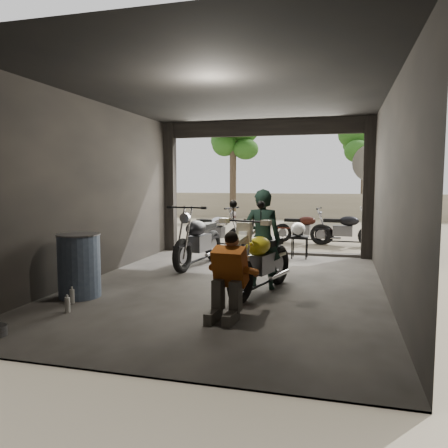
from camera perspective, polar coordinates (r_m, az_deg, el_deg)
The scene contains 16 objects.
ground at distance 7.39m, azimuth 0.55°, elevation -8.21°, with size 80.00×80.00×0.00m, color #7A6D56.
garage at distance 7.72m, azimuth 1.57°, elevation 1.99°, with size 7.00×7.13×3.20m.
boundary_wall at distance 21.06m, azimuth 10.12°, elevation 2.32°, with size 18.00×0.30×1.20m, color gray.
tree_left at distance 20.15m, azimuth 1.19°, elevation 11.90°, with size 2.20×2.20×5.60m.
tree_right at distance 21.05m, azimuth 18.00°, elevation 10.19°, with size 2.20×2.20×5.00m.
main_bike at distance 6.86m, azimuth 4.91°, elevation -4.06°, with size 0.76×1.84×1.23m, color beige, non-canonical shape.
left_bike at distance 9.04m, azimuth -3.32°, elevation -1.54°, with size 0.78×1.90×1.29m, color black, non-canonical shape.
outside_bike_a at distance 11.62m, azimuth -1.02°, elevation -0.41°, with size 0.67×1.62×1.10m, color black, non-canonical shape.
outside_bike_b at distance 12.68m, azimuth 10.31°, elevation -0.17°, with size 0.63×1.52×1.03m, color #39150D, non-canonical shape.
outside_bike_c at distance 12.38m, azimuth 15.47°, elevation -0.26°, with size 0.66×1.61×1.09m, color black, non-canonical shape.
rider at distance 7.11m, azimuth 5.05°, elevation -2.04°, with size 0.60×0.39×1.64m, color black.
mechanic at distance 5.57m, azimuth 0.38°, elevation -7.08°, with size 0.55×0.74×1.08m, color #BB5B18, non-canonical shape.
stool at distance 10.07m, azimuth 9.87°, elevation -1.97°, with size 0.38×0.38×0.53m.
helmet at distance 10.02m, azimuth 9.66°, elevation -0.68°, with size 0.33×0.35×0.31m, color silver.
oil_drum at distance 6.96m, azimuth -18.39°, elevation -5.28°, with size 0.62×0.62×0.97m, color #3B4A64.
sign_post at distance 10.73m, azimuth 18.66°, elevation 5.43°, with size 0.87×0.08×2.62m.
Camera 1 is at (1.79, -6.95, 1.76)m, focal length 35.00 mm.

